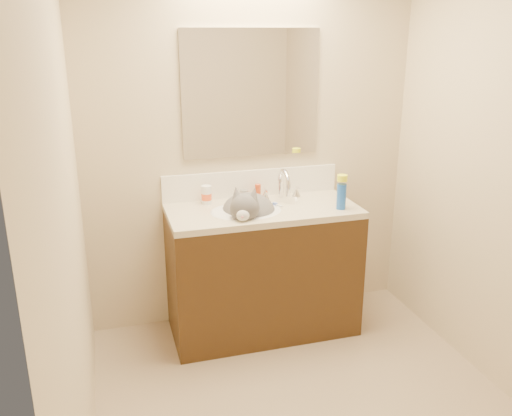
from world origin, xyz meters
TOP-DOWN VIEW (x-y plane):
  - room_shell at (0.00, 0.00)m, footprint 2.24×2.54m
  - vanity_cabinet at (0.00, 0.97)m, footprint 1.20×0.55m
  - counter_slab at (0.00, 0.97)m, footprint 1.20×0.55m
  - basin at (-0.12, 0.94)m, footprint 0.45×0.36m
  - faucet at (0.18, 1.11)m, footprint 0.28×0.20m
  - cat at (-0.10, 0.96)m, footprint 0.46×0.51m
  - backsplash at (0.00, 1.24)m, footprint 1.20×0.02m
  - mirror at (0.00, 1.24)m, footprint 0.90×0.02m
  - pill_bottle at (-0.32, 1.16)m, footprint 0.08×0.08m
  - pill_label at (-0.32, 1.16)m, footprint 0.08×0.08m
  - silver_jar at (-0.07, 1.17)m, footprint 0.07×0.07m
  - amber_bottle at (0.03, 1.18)m, footprint 0.04×0.04m
  - toothbrush at (0.09, 1.01)m, footprint 0.07×0.12m
  - toothbrush_head at (0.09, 1.01)m, footprint 0.03×0.03m
  - spray_can at (0.46, 0.82)m, footprint 0.08×0.08m
  - spray_cap at (0.46, 0.82)m, footprint 0.08×0.08m

SIDE VIEW (x-z plane):
  - vanity_cabinet at x=0.00m, z-range 0.00..0.82m
  - basin at x=-0.12m, z-range 0.72..0.86m
  - counter_slab at x=0.00m, z-range 0.82..0.86m
  - cat at x=-0.10m, z-range 0.67..1.02m
  - toothbrush at x=0.09m, z-range 0.86..0.87m
  - toothbrush_head at x=0.09m, z-range 0.86..0.88m
  - silver_jar at x=-0.07m, z-range 0.86..0.93m
  - pill_label at x=-0.32m, z-range 0.89..0.93m
  - amber_bottle at x=0.03m, z-range 0.86..0.95m
  - pill_bottle at x=-0.32m, z-range 0.86..0.98m
  - spray_can at x=0.46m, z-range 0.86..1.02m
  - faucet at x=0.18m, z-range 0.84..1.05m
  - backsplash at x=0.00m, z-range 0.86..1.04m
  - spray_cap at x=0.46m, z-range 1.04..1.08m
  - room_shell at x=0.00m, z-range 0.23..2.75m
  - mirror at x=0.00m, z-range 1.14..1.94m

